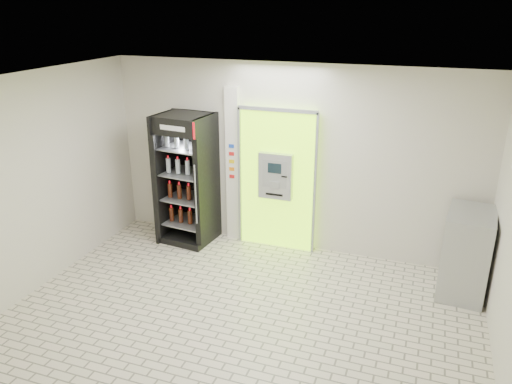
% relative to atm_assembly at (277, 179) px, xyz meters
% --- Properties ---
extents(ground, '(6.00, 6.00, 0.00)m').
position_rel_atm_assembly_xyz_m(ground, '(0.20, -2.41, -1.17)').
color(ground, beige).
rests_on(ground, ground).
extents(room_shell, '(6.00, 6.00, 6.00)m').
position_rel_atm_assembly_xyz_m(room_shell, '(0.20, -2.41, 0.67)').
color(room_shell, beige).
rests_on(room_shell, ground).
extents(atm_assembly, '(1.30, 0.24, 2.33)m').
position_rel_atm_assembly_xyz_m(atm_assembly, '(0.00, 0.00, 0.00)').
color(atm_assembly, '#93E611').
rests_on(atm_assembly, ground).
extents(pillar, '(0.22, 0.11, 2.60)m').
position_rel_atm_assembly_xyz_m(pillar, '(-0.78, 0.04, 0.13)').
color(pillar, silver).
rests_on(pillar, ground).
extents(beverage_cooler, '(0.89, 0.83, 2.18)m').
position_rel_atm_assembly_xyz_m(beverage_cooler, '(-1.48, -0.28, -0.13)').
color(beverage_cooler, black).
rests_on(beverage_cooler, ground).
extents(steel_cabinet, '(0.69, 0.96, 1.20)m').
position_rel_atm_assembly_xyz_m(steel_cabinet, '(2.89, -0.51, -0.57)').
color(steel_cabinet, '#A0A3A8').
rests_on(steel_cabinet, ground).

